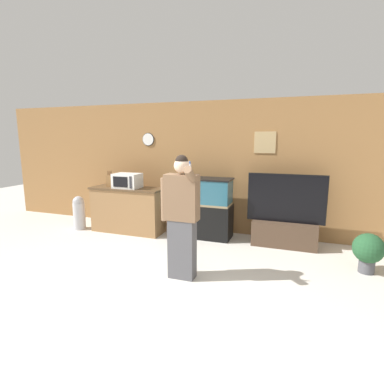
{
  "coord_description": "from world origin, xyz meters",
  "views": [
    {
      "loc": [
        1.7,
        -2.68,
        1.88
      ],
      "look_at": [
        0.14,
        1.67,
        1.05
      ],
      "focal_mm": 28.0,
      "sensor_mm": 36.0,
      "label": 1
    }
  ],
  "objects": [
    {
      "name": "potted_plant",
      "position": [
        2.69,
        1.91,
        0.34
      ],
      "size": [
        0.42,
        0.42,
        0.57
      ],
      "color": "#4C4C51",
      "rests_on": "ground_plane"
    },
    {
      "name": "person_standing",
      "position": [
        0.27,
        0.89,
        0.87
      ],
      "size": [
        0.53,
        0.4,
        1.67
      ],
      "color": "#515156",
      "rests_on": "ground_plane"
    },
    {
      "name": "microwave",
      "position": [
        -1.48,
        2.4,
        1.05
      ],
      "size": [
        0.52,
        0.37,
        0.29
      ],
      "color": "white",
      "rests_on": "counter_island"
    },
    {
      "name": "counter_island",
      "position": [
        -1.51,
        2.44,
        0.46
      ],
      "size": [
        1.5,
        0.55,
        0.91
      ],
      "color": "olive",
      "rests_on": "ground_plane"
    },
    {
      "name": "tv_on_stand",
      "position": [
        1.52,
        2.63,
        0.37
      ],
      "size": [
        1.32,
        0.4,
        1.28
      ],
      "color": "#4C3828",
      "rests_on": "ground_plane"
    },
    {
      "name": "ground_plane",
      "position": [
        0.0,
        0.0,
        0.0
      ],
      "size": [
        18.0,
        18.0,
        0.0
      ],
      "primitive_type": "plane",
      "color": "beige"
    },
    {
      "name": "knife_block",
      "position": [
        -1.89,
        2.41,
        1.03
      ],
      "size": [
        0.12,
        0.09,
        0.32
      ],
      "color": "brown",
      "rests_on": "counter_island"
    },
    {
      "name": "aquarium_on_stand",
      "position": [
        0.03,
        2.64,
        0.57
      ],
      "size": [
        1.06,
        0.49,
        1.15
      ],
      "color": "black",
      "rests_on": "ground_plane"
    },
    {
      "name": "trash_bin",
      "position": [
        -2.57,
        2.24,
        0.36
      ],
      "size": [
        0.24,
        0.24,
        0.7
      ],
      "color": "#B7B7BC",
      "rests_on": "ground_plane"
    },
    {
      "name": "wall_back_paneled",
      "position": [
        -0.0,
        3.09,
        1.3
      ],
      "size": [
        10.0,
        0.08,
        2.6
      ],
      "color": "olive",
      "rests_on": "ground_plane"
    }
  ]
}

